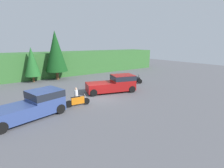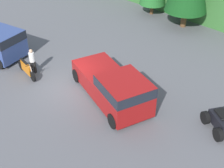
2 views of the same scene
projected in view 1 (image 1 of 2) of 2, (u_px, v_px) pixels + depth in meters
The scene contains 9 objects.
ground_plane at pixel (98, 97), 18.54m from camera, with size 80.00×80.00×0.00m, color #5B5B60.
hillside_backdrop at pixel (51, 64), 30.74m from camera, with size 44.00×6.00×4.06m.
tree_left at pixel (32, 62), 25.19m from camera, with size 2.24×2.24×5.10m.
tree_mid_left at pixel (56, 51), 26.63m from camera, with size 3.30×3.30×7.49m.
pickup_truck_red at pixel (115, 83), 20.55m from camera, with size 6.01×3.72×1.95m.
pickup_truck_second at pixel (34, 104), 13.55m from camera, with size 5.73×3.44×1.95m.
dirt_bike at pixel (78, 101), 15.94m from camera, with size 2.27×0.60×1.12m.
quad_atv at pixel (135, 80), 25.31m from camera, with size 2.32×2.12×1.17m.
rider_person at pixel (76, 95), 16.23m from camera, with size 0.43×0.43×1.64m.
Camera 1 is at (-9.08, -15.29, 5.64)m, focal length 28.00 mm.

